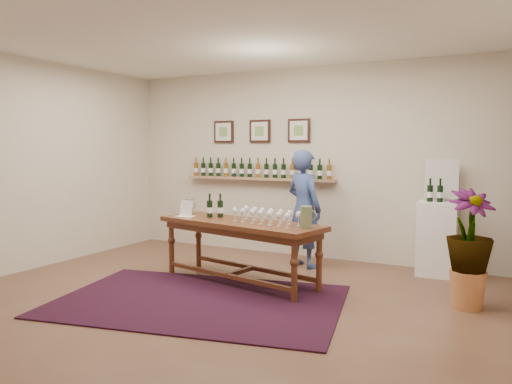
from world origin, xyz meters
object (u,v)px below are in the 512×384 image
at_px(person, 304,209).
at_px(potted_plant, 469,249).
at_px(tasting_table, 240,230).
at_px(display_pedestal, 437,238).

bearing_deg(person, potted_plant, -178.19).
height_order(tasting_table, display_pedestal, display_pedestal).
bearing_deg(display_pedestal, person, -167.70).
xyz_separation_m(tasting_table, potted_plant, (2.51, 0.22, -0.03)).
distance_m(display_pedestal, potted_plant, 1.36).
bearing_deg(potted_plant, tasting_table, -174.95).
relative_size(tasting_table, display_pedestal, 2.35).
height_order(display_pedestal, potted_plant, potted_plant).
bearing_deg(tasting_table, potted_plant, 17.05).
distance_m(tasting_table, potted_plant, 2.52).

